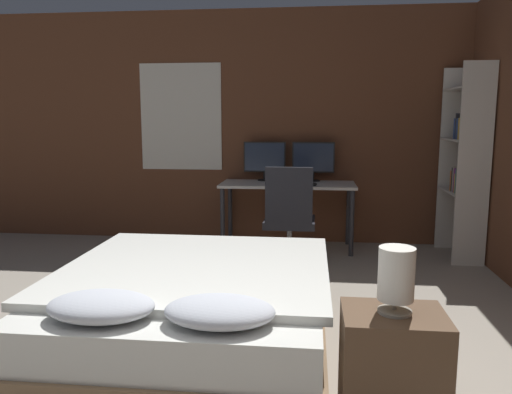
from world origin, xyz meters
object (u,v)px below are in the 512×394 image
object	(u,v)px
bedside_lamp	(396,276)
monitor_right	(313,159)
bed	(194,308)
nightstand	(392,369)
computer_mouse	(314,184)
bookshelf	(466,156)
office_chair	(289,227)
desk	(288,191)
keyboard	(287,185)
monitor_left	(265,159)

from	to	relation	value
bedside_lamp	monitor_right	size ratio (longest dim) A/B	0.65
bed	nightstand	world-z (taller)	bed
nightstand	computer_mouse	size ratio (longest dim) A/B	8.07
bedside_lamp	bookshelf	distance (m)	3.29
bedside_lamp	monitor_right	distance (m)	3.50
nightstand	office_chair	size ratio (longest dim) A/B	0.56
bedside_lamp	bookshelf	bearing A→B (deg)	68.95
bedside_lamp	desk	distance (m)	3.34
bedside_lamp	office_chair	xyz separation A→B (m)	(-0.60, 2.46, -0.32)
nightstand	computer_mouse	xyz separation A→B (m)	(-0.37, 3.07, 0.48)
keyboard	bookshelf	size ratio (longest dim) A/B	0.20
bedside_lamp	keyboard	world-z (taller)	bedside_lamp
nightstand	bedside_lamp	size ratio (longest dim) A/B	1.81
bookshelf	desk	bearing A→B (deg)	173.38
monitor_left	monitor_right	world-z (taller)	same
computer_mouse	bedside_lamp	bearing A→B (deg)	-83.14
monitor_right	computer_mouse	distance (m)	0.47
keyboard	monitor_right	bearing A→B (deg)	55.46
nightstand	bedside_lamp	xyz separation A→B (m)	(-0.00, 0.00, 0.46)
keyboard	bookshelf	world-z (taller)	bookshelf
desk	monitor_left	distance (m)	0.49
desk	keyboard	distance (m)	0.23
keyboard	bookshelf	bearing A→B (deg)	-0.35
office_chair	bedside_lamp	bearing A→B (deg)	-76.31
bed	bedside_lamp	xyz separation A→B (m)	(1.13, -0.72, 0.49)
bed	nightstand	size ratio (longest dim) A/B	3.40
bedside_lamp	computer_mouse	size ratio (longest dim) A/B	4.45
monitor_left	bedside_lamp	bearing A→B (deg)	-74.91
monitor_left	office_chair	distance (m)	1.21
monitor_left	keyboard	bearing A→B (deg)	-55.46
monitor_right	computer_mouse	xyz separation A→B (m)	(0.01, -0.41, -0.24)
bed	nightstand	xyz separation A→B (m)	(1.13, -0.72, 0.02)
nightstand	desk	distance (m)	3.35
bed	monitor_left	bearing A→B (deg)	85.93
monitor_right	bookshelf	distance (m)	1.61
bed	bedside_lamp	distance (m)	1.43
monitor_right	nightstand	bearing A→B (deg)	-83.80
office_chair	computer_mouse	bearing A→B (deg)	69.13
computer_mouse	bookshelf	size ratio (longest dim) A/B	0.03
office_chair	keyboard	bearing A→B (deg)	95.40
bedside_lamp	bed	bearing A→B (deg)	147.45
computer_mouse	office_chair	distance (m)	0.73
bookshelf	keyboard	bearing A→B (deg)	179.65
monitor_left	office_chair	xyz separation A→B (m)	(0.34, -1.01, -0.58)
monitor_left	office_chair	size ratio (longest dim) A/B	0.47
nightstand	office_chair	distance (m)	2.54
nightstand	bookshelf	xyz separation A→B (m)	(1.18, 3.06, 0.80)
desk	office_chair	bearing A→B (deg)	-85.94
nightstand	monitor_left	world-z (taller)	monitor_left
desk	computer_mouse	size ratio (longest dim) A/B	21.33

